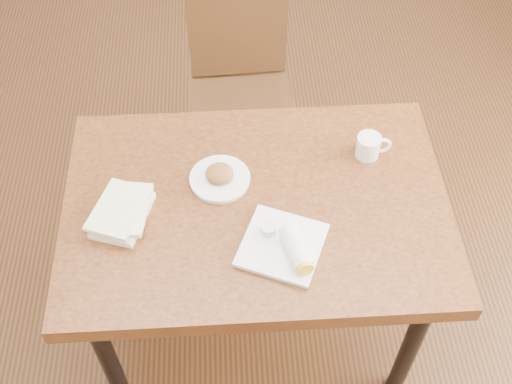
{
  "coord_description": "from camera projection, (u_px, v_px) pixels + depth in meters",
  "views": [
    {
      "loc": [
        -0.07,
        -1.22,
        2.32
      ],
      "look_at": [
        0.0,
        0.0,
        0.8
      ],
      "focal_mm": 45.0,
      "sensor_mm": 36.0,
      "label": 1
    }
  ],
  "objects": [
    {
      "name": "plate_scone",
      "position": [
        220.0,
        177.0,
        2.03
      ],
      "size": [
        0.19,
        0.19,
        0.06
      ],
      "color": "white",
      "rests_on": "table"
    },
    {
      "name": "table",
      "position": [
        256.0,
        218.0,
        2.06
      ],
      "size": [
        1.2,
        0.83,
        0.75
      ],
      "color": "brown",
      "rests_on": "ground"
    },
    {
      "name": "chair_far",
      "position": [
        240.0,
        80.0,
        2.65
      ],
      "size": [
        0.44,
        0.44,
        0.95
      ],
      "color": "#3F2512",
      "rests_on": "ground"
    },
    {
      "name": "ground",
      "position": [
        256.0,
        317.0,
        2.58
      ],
      "size": [
        4.0,
        5.0,
        0.01
      ],
      "primitive_type": "cube",
      "color": "#472814",
      "rests_on": "ground"
    },
    {
      "name": "plate_burrito",
      "position": [
        286.0,
        246.0,
        1.86
      ],
      "size": [
        0.3,
        0.3,
        0.08
      ],
      "color": "white",
      "rests_on": "table"
    },
    {
      "name": "coffee_mug",
      "position": [
        369.0,
        146.0,
        2.09
      ],
      "size": [
        0.12,
        0.08,
        0.08
      ],
      "color": "white",
      "rests_on": "table"
    },
    {
      "name": "book_stack",
      "position": [
        123.0,
        211.0,
        1.94
      ],
      "size": [
        0.2,
        0.24,
        0.05
      ],
      "color": "white",
      "rests_on": "table"
    }
  ]
}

